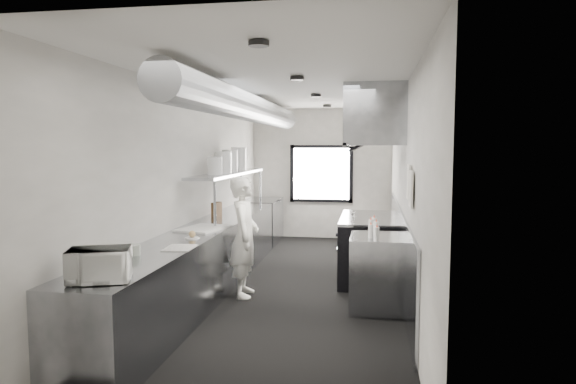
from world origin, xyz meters
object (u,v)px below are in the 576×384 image
at_px(squeeze_bottle_c, 376,229).
at_px(deli_tub_b, 133,250).
at_px(pass_shelf, 230,175).
at_px(knife_block, 217,209).
at_px(squeeze_bottle_b, 371,231).
at_px(range, 368,248).
at_px(deli_tub_a, 115,255).
at_px(squeeze_bottle_a, 377,234).
at_px(plate_stack_b, 223,163).
at_px(plate_stack_d, 239,159).
at_px(plate_stack_a, 215,166).
at_px(squeeze_bottle_e, 374,225).
at_px(small_plate, 192,238).
at_px(microwave, 99,265).
at_px(exhaust_hood, 374,119).
at_px(cutting_board, 203,228).
at_px(line_cook, 244,237).
at_px(far_work_table, 262,221).
at_px(bottle_station, 377,272).
at_px(plate_stack_c, 230,161).
at_px(squeeze_bottle_d, 371,227).
at_px(prep_counter, 202,262).

bearing_deg(squeeze_bottle_c, deli_tub_b, -147.54).
distance_m(pass_shelf, knife_block, 0.64).
bearing_deg(squeeze_bottle_c, squeeze_bottle_b, -108.00).
xyz_separation_m(range, deli_tub_a, (-2.38, -3.15, 0.48)).
distance_m(pass_shelf, squeeze_bottle_a, 3.14).
xyz_separation_m(pass_shelf, squeeze_bottle_b, (2.26, -1.85, -0.55)).
distance_m(plate_stack_b, plate_stack_d, 1.06).
distance_m(plate_stack_a, squeeze_bottle_a, 2.81).
bearing_deg(squeeze_bottle_e, small_plate, -158.50).
xyz_separation_m(range, plate_stack_a, (-2.26, -0.39, 1.23)).
bearing_deg(plate_stack_a, microwave, -87.89).
relative_size(pass_shelf, deli_tub_a, 21.27).
bearing_deg(deli_tub_b, plate_stack_b, 88.04).
bearing_deg(exhaust_hood, cutting_board, -150.28).
distance_m(microwave, knife_block, 3.81).
bearing_deg(small_plate, plate_stack_d, 94.10).
xyz_separation_m(line_cook, squeeze_bottle_e, (1.69, 0.05, 0.20)).
distance_m(far_work_table, squeeze_bottle_b, 4.65).
distance_m(exhaust_hood, squeeze_bottle_b, 2.10).
xyz_separation_m(squeeze_bottle_b, squeeze_bottle_c, (0.06, 0.20, 0.00)).
relative_size(far_work_table, plate_stack_a, 4.58).
height_order(bottle_station, squeeze_bottle_e, squeeze_bottle_e).
relative_size(plate_stack_c, squeeze_bottle_d, 2.09).
height_order(plate_stack_d, squeeze_bottle_c, plate_stack_d).
height_order(far_work_table, plate_stack_b, plate_stack_b).
distance_m(deli_tub_b, squeeze_bottle_c, 2.86).
xyz_separation_m(plate_stack_b, plate_stack_c, (-0.04, 0.51, 0.01)).
height_order(exhaust_hood, squeeze_bottle_e, exhaust_hood).
bearing_deg(cutting_board, pass_shelf, 92.96).
relative_size(line_cook, plate_stack_d, 3.94).
relative_size(plate_stack_a, plate_stack_d, 0.65).
height_order(far_work_table, squeeze_bottle_a, squeeze_bottle_a).
bearing_deg(squeeze_bottle_e, cutting_board, -175.75).
bearing_deg(squeeze_bottle_e, squeeze_bottle_a, -87.36).
relative_size(knife_block, plate_stack_b, 0.66).
bearing_deg(prep_counter, plate_stack_b, 91.89).
bearing_deg(plate_stack_a, small_plate, -82.43).
relative_size(deli_tub_b, squeeze_bottle_b, 0.92).
relative_size(bottle_station, squeeze_bottle_a, 5.54).
distance_m(squeeze_bottle_a, squeeze_bottle_d, 0.51).
xyz_separation_m(deli_tub_a, small_plate, (0.32, 1.22, -0.04)).
height_order(knife_block, plate_stack_a, plate_stack_a).
relative_size(small_plate, squeeze_bottle_e, 0.91).
bearing_deg(range, microwave, -118.92).
distance_m(prep_counter, deli_tub_a, 2.03).
relative_size(knife_block, squeeze_bottle_e, 1.21).
bearing_deg(squeeze_bottle_d, plate_stack_a, 159.98).
relative_size(bottle_station, deli_tub_a, 6.38).
bearing_deg(plate_stack_d, pass_shelf, -87.15).
xyz_separation_m(deli_tub_a, squeeze_bottle_e, (2.45, 2.06, 0.04)).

